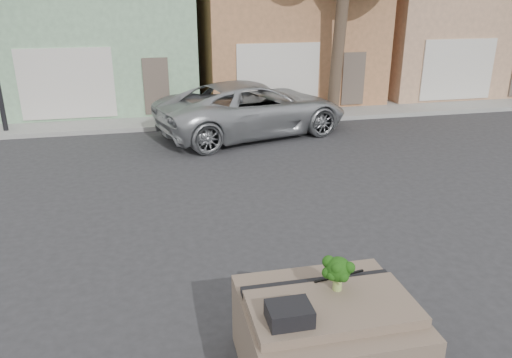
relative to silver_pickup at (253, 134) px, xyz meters
name	(u,v)px	position (x,y,z in m)	size (l,w,h in m)	color
ground_plane	(267,256)	(-1.44, -7.91, 0.00)	(120.00, 120.00, 0.00)	#303033
sidewalk	(201,116)	(-1.44, 2.59, 0.07)	(40.00, 3.00, 0.15)	gray
townhouse_mint	(99,8)	(-4.94, 6.59, 3.77)	(7.20, 8.20, 7.55)	#89B58C
townhouse_tan	(279,7)	(2.56, 6.59, 3.77)	(7.20, 8.20, 7.55)	#AD754C
townhouse_beige	(435,6)	(10.06, 6.59, 3.77)	(7.20, 8.20, 7.55)	tan
silver_pickup	(253,134)	(0.00, 0.00, 0.00)	(2.89, 6.26, 1.74)	#A5A8AC
car_dashboard	(326,336)	(-1.44, -10.91, 0.56)	(2.00, 1.80, 1.12)	#705D4C
instrument_hump	(289,314)	(-2.02, -11.26, 1.22)	(0.48, 0.38, 0.20)	black
wiper_arm	(339,276)	(-1.16, -10.53, 1.13)	(0.70, 0.03, 0.02)	black
broccoli	(338,274)	(-1.29, -10.79, 1.34)	(0.36, 0.36, 0.44)	#153B0C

